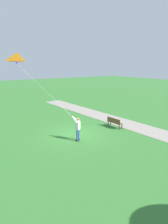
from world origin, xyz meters
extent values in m
plane|color=#33702D|center=(0.00, 0.00, 0.00)|extent=(120.00, 120.00, 0.00)
cube|color=gray|center=(-5.48, 2.00, 0.01)|extent=(4.31, 32.09, 0.02)
cube|color=#232328|center=(0.68, 1.31, 0.03)|extent=(0.22, 0.26, 0.06)
cylinder|color=#2D4C8E|center=(0.67, 1.32, 0.45)|extent=(0.14, 0.14, 0.82)
cube|color=#232328|center=(0.48, 1.18, 0.03)|extent=(0.22, 0.26, 0.06)
cylinder|color=#2D4C8E|center=(0.47, 1.20, 0.45)|extent=(0.14, 0.14, 0.82)
cube|color=white|center=(0.57, 1.26, 1.16)|extent=(0.46, 0.40, 0.60)
sphere|color=beige|center=(0.57, 1.26, 1.62)|extent=(0.22, 0.22, 0.22)
ellipsoid|color=olive|center=(0.56, 1.27, 1.66)|extent=(0.31, 0.31, 0.13)
cylinder|color=white|center=(0.76, 1.12, 1.61)|extent=(0.12, 0.56, 0.43)
cylinder|color=white|center=(0.61, 1.03, 1.61)|extent=(0.53, 0.35, 0.43)
sphere|color=beige|center=(0.77, 0.94, 1.74)|extent=(0.10, 0.10, 0.10)
pyramid|color=orange|center=(3.27, -2.92, 5.99)|extent=(1.38, 0.75, 0.67)
cone|color=purple|center=(3.32, -3.08, 5.56)|extent=(0.25, 0.25, 0.22)
cylinder|color=black|center=(3.32, -3.08, 5.67)|extent=(1.21, 0.39, 0.02)
cylinder|color=silver|center=(2.05, -1.07, 3.63)|extent=(2.56, 4.03, 3.78)
cube|color=brown|center=(-3.80, 0.60, 0.45)|extent=(0.53, 1.52, 0.05)
cube|color=brown|center=(-3.61, 0.61, 0.68)|extent=(0.13, 1.50, 0.40)
cube|color=#2D2D33|center=(-3.92, -0.08, 0.23)|extent=(0.06, 0.06, 0.45)
cube|color=#2D2D33|center=(-3.60, -0.06, 0.23)|extent=(0.06, 0.06, 0.45)
cube|color=#2D2D33|center=(-4.00, 1.26, 0.23)|extent=(0.06, 0.06, 0.45)
cube|color=#2D2D33|center=(-3.68, 1.28, 0.23)|extent=(0.06, 0.06, 0.45)
camera|label=1|loc=(7.49, 12.01, 5.42)|focal=29.74mm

